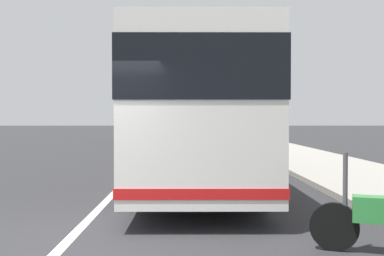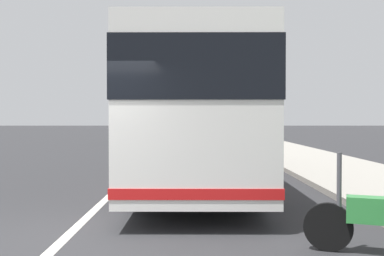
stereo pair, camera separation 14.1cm
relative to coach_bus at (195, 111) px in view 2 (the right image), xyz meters
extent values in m
plane|color=#2D2D30|center=(-6.20, 1.90, -1.89)|extent=(220.00, 220.00, 0.00)
cube|color=#9E998E|center=(3.80, -4.65, -1.82)|extent=(110.00, 3.60, 0.14)
cube|color=silver|center=(3.80, 1.90, -1.89)|extent=(110.00, 0.16, 0.01)
cube|color=silver|center=(0.00, 0.00, -0.08)|extent=(11.63, 2.60, 2.92)
cube|color=black|center=(0.00, 0.00, 0.53)|extent=(11.68, 2.64, 0.95)
cube|color=red|center=(0.00, 0.00, -1.29)|extent=(11.66, 2.63, 0.16)
cylinder|color=black|center=(3.73, 1.11, -1.39)|extent=(1.00, 0.31, 1.00)
cylinder|color=black|center=(3.70, -1.18, -1.39)|extent=(1.00, 0.31, 1.00)
cylinder|color=black|center=(-3.70, 1.18, -1.39)|extent=(1.00, 0.31, 1.00)
cylinder|color=black|center=(-3.73, -1.11, -1.39)|extent=(1.00, 0.31, 1.00)
cylinder|color=black|center=(-6.54, -1.61, -1.59)|extent=(0.28, 0.60, 0.61)
cylinder|color=#4C4C51|center=(-6.58, -1.73, -0.99)|extent=(0.06, 0.06, 0.70)
cube|color=navy|center=(18.33, 0.19, -1.30)|extent=(4.05, 1.94, 0.83)
cube|color=black|center=(18.29, 0.19, -0.66)|extent=(2.16, 1.76, 0.45)
cylinder|color=black|center=(19.64, 1.06, -1.57)|extent=(0.64, 0.23, 0.64)
cylinder|color=black|center=(19.67, -0.64, -1.57)|extent=(0.64, 0.23, 0.64)
cylinder|color=black|center=(16.99, 1.01, -1.57)|extent=(0.64, 0.23, 0.64)
cylinder|color=black|center=(17.02, -0.69, -1.57)|extent=(0.64, 0.23, 0.64)
cube|color=gold|center=(30.28, 4.42, -1.32)|extent=(4.05, 2.12, 0.79)
cube|color=black|center=(30.28, 4.42, -0.64)|extent=(2.01, 1.83, 0.56)
cylinder|color=black|center=(29.05, 3.48, -1.57)|extent=(0.65, 0.27, 0.64)
cylinder|color=black|center=(28.93, 5.16, -1.57)|extent=(0.65, 0.27, 0.64)
cylinder|color=black|center=(31.63, 3.67, -1.57)|extent=(0.65, 0.27, 0.64)
cylinder|color=black|center=(31.51, 5.35, -1.57)|extent=(0.65, 0.27, 0.64)
cube|color=#2D7238|center=(19.70, 3.78, -1.30)|extent=(4.77, 2.18, 0.83)
cube|color=black|center=(19.87, 3.79, -0.62)|extent=(2.65, 1.89, 0.54)
cylinder|color=black|center=(18.23, 2.82, -1.57)|extent=(0.65, 0.26, 0.64)
cylinder|color=black|center=(18.11, 4.53, -1.57)|extent=(0.65, 0.26, 0.64)
cylinder|color=black|center=(21.29, 3.03, -1.57)|extent=(0.65, 0.26, 0.64)
cylinder|color=black|center=(21.18, 4.74, -1.57)|extent=(0.65, 0.26, 0.64)
camera|label=1|loc=(-12.18, 0.28, -0.22)|focal=41.98mm
camera|label=2|loc=(-12.18, 0.14, -0.22)|focal=41.98mm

